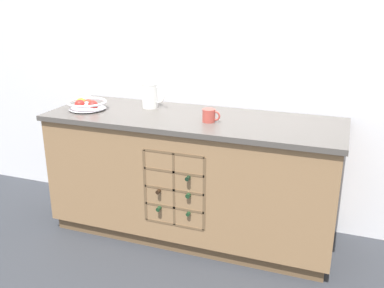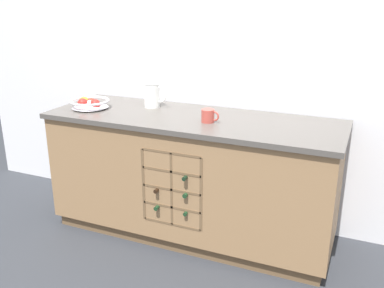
# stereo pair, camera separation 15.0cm
# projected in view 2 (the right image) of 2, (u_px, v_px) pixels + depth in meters

# --- Properties ---
(ground_plane) EXTENTS (14.00, 14.00, 0.00)m
(ground_plane) POSITION_uv_depth(u_px,v_px,m) (192.00, 231.00, 3.23)
(ground_plane) COLOR #2D3035
(back_wall) EXTENTS (4.41, 0.06, 2.55)m
(back_wall) POSITION_uv_depth(u_px,v_px,m) (213.00, 54.00, 3.16)
(back_wall) COLOR white
(back_wall) RESTS_ON ground_plane
(kitchen_island) EXTENTS (2.05, 0.71, 0.90)m
(kitchen_island) POSITION_uv_depth(u_px,v_px,m) (192.00, 176.00, 3.08)
(kitchen_island) COLOR brown
(kitchen_island) RESTS_ON ground_plane
(fruit_bowl) EXTENTS (0.29, 0.29, 0.08)m
(fruit_bowl) POSITION_uv_depth(u_px,v_px,m) (89.00, 103.00, 3.15)
(fruit_bowl) COLOR silver
(fruit_bowl) RESTS_ON kitchen_island
(white_pitcher) EXTENTS (0.18, 0.12, 0.18)m
(white_pitcher) POSITION_uv_depth(u_px,v_px,m) (152.00, 95.00, 3.17)
(white_pitcher) COLOR white
(white_pitcher) RESTS_ON kitchen_island
(ceramic_mug) EXTENTS (0.12, 0.09, 0.09)m
(ceramic_mug) POSITION_uv_depth(u_px,v_px,m) (208.00, 116.00, 2.80)
(ceramic_mug) COLOR #B7473D
(ceramic_mug) RESTS_ON kitchen_island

